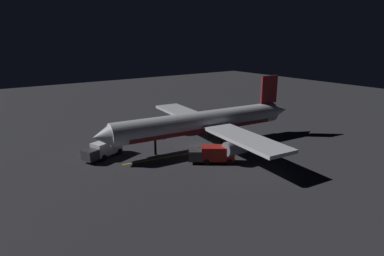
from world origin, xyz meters
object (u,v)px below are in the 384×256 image
(traffic_cone_near_left, at_px, (194,158))
(traffic_cone_near_right, at_px, (163,138))
(baggage_truck, at_px, (104,149))
(airliner, at_px, (205,123))
(catering_truck, at_px, (213,154))
(ground_crew_worker, at_px, (112,149))

(traffic_cone_near_left, xyz_separation_m, traffic_cone_near_right, (11.32, -1.44, 0.00))
(baggage_truck, bearing_deg, traffic_cone_near_left, -130.27)
(airliner, relative_size, traffic_cone_near_left, 66.64)
(traffic_cone_near_right, bearing_deg, catering_truck, -178.92)
(baggage_truck, distance_m, traffic_cone_near_left, 13.67)
(baggage_truck, relative_size, traffic_cone_near_right, 12.21)
(catering_truck, relative_size, traffic_cone_near_right, 11.82)
(traffic_cone_near_left, distance_m, traffic_cone_near_right, 11.41)
(baggage_truck, distance_m, catering_truck, 16.56)
(baggage_truck, xyz_separation_m, traffic_cone_near_right, (2.51, -11.84, -1.03))
(traffic_cone_near_right, bearing_deg, baggage_truck, 101.98)
(baggage_truck, height_order, traffic_cone_near_left, baggage_truck)
(traffic_cone_near_left, height_order, traffic_cone_near_right, same)
(traffic_cone_near_right, bearing_deg, airliner, -151.20)
(catering_truck, bearing_deg, ground_crew_worker, 42.87)
(catering_truck, height_order, ground_crew_worker, catering_truck)
(ground_crew_worker, xyz_separation_m, traffic_cone_near_right, (2.29, -10.44, -0.64))
(catering_truck, xyz_separation_m, ground_crew_worker, (11.53, 10.70, -0.40))
(traffic_cone_near_right, bearing_deg, ground_crew_worker, 102.35)
(airliner, bearing_deg, baggage_truck, 73.76)
(catering_truck, height_order, traffic_cone_near_right, catering_truck)
(catering_truck, xyz_separation_m, traffic_cone_near_right, (13.82, 0.26, -1.04))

